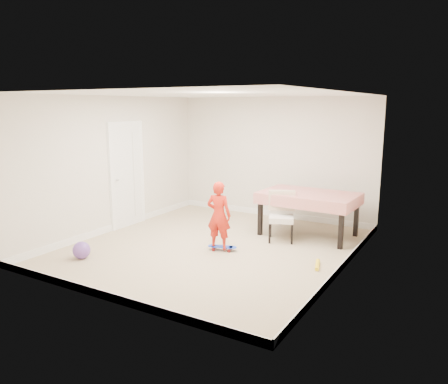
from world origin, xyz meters
The scene contains 17 objects.
ground centered at (0.00, 0.00, 0.00)m, with size 5.00×5.00×0.00m, color tan.
ceiling centered at (0.00, 0.00, 2.58)m, with size 4.50×5.00×0.04m, color white.
wall_back centered at (0.00, 2.48, 1.30)m, with size 4.50×0.04×2.60m, color beige.
wall_front centered at (0.00, -2.48, 1.30)m, with size 4.50×0.04×2.60m, color beige.
wall_left centered at (-2.23, 0.00, 1.30)m, with size 0.04×5.00×2.60m, color beige.
wall_right centered at (2.23, 0.00, 1.30)m, with size 0.04×5.00×2.60m, color beige.
door centered at (-2.22, 0.30, 1.02)m, with size 0.10×0.94×2.11m, color white.
baseboard_back centered at (0.00, 2.49, 0.06)m, with size 4.50×0.02×0.12m, color white.
baseboard_front centered at (0.00, -2.49, 0.06)m, with size 4.50×0.02×0.12m, color white.
baseboard_left centered at (-2.24, 0.00, 0.06)m, with size 0.02×5.00×0.12m, color white.
baseboard_right centered at (2.24, 0.00, 0.06)m, with size 0.02×5.00×0.12m, color white.
dining_table centered at (1.18, 1.48, 0.41)m, with size 1.75×1.10×0.82m, color #B9090F, non-canonical shape.
dining_chair centered at (0.87, 0.93, 0.45)m, with size 0.49×0.57×0.89m, color white, non-canonical shape.
skateboard centered at (0.23, -0.09, 0.04)m, with size 0.50×0.18×0.07m, color blue, non-canonical shape.
child centered at (0.18, -0.11, 0.58)m, with size 0.42×0.28×1.15m, color red.
balloon centered at (-1.51, -1.57, 0.14)m, with size 0.28×0.28×0.28m, color #6C45A5.
foam_toy centered at (1.88, -0.01, 0.03)m, with size 0.06×0.06×0.40m, color yellow.
Camera 1 is at (3.83, -6.18, 2.42)m, focal length 35.00 mm.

